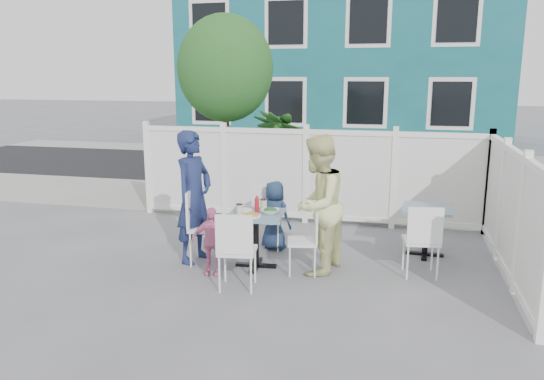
% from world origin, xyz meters
% --- Properties ---
extents(ground, '(80.00, 80.00, 0.00)m').
position_xyz_m(ground, '(0.00, 0.00, 0.00)').
color(ground, slate).
extents(near_sidewalk, '(24.00, 2.60, 0.01)m').
position_xyz_m(near_sidewalk, '(0.00, 3.80, 0.01)').
color(near_sidewalk, gray).
rests_on(near_sidewalk, ground).
extents(street, '(24.00, 5.00, 0.01)m').
position_xyz_m(street, '(0.00, 7.50, 0.00)').
color(street, black).
rests_on(street, ground).
extents(far_sidewalk, '(24.00, 1.60, 0.01)m').
position_xyz_m(far_sidewalk, '(0.00, 10.60, 0.01)').
color(far_sidewalk, gray).
rests_on(far_sidewalk, ground).
extents(building, '(11.00, 6.00, 6.00)m').
position_xyz_m(building, '(-0.50, 14.00, 3.00)').
color(building, '#145961').
rests_on(building, ground).
extents(fence_back, '(5.86, 0.08, 1.60)m').
position_xyz_m(fence_back, '(0.10, 2.40, 0.78)').
color(fence_back, white).
rests_on(fence_back, ground).
extents(fence_right, '(0.08, 3.66, 1.60)m').
position_xyz_m(fence_right, '(3.00, 0.60, 0.78)').
color(fence_right, white).
rests_on(fence_right, ground).
extents(tree, '(1.80, 1.62, 3.59)m').
position_xyz_m(tree, '(-1.60, 3.30, 2.59)').
color(tree, '#382316').
rests_on(tree, ground).
extents(utility_cabinet, '(0.76, 0.60, 1.28)m').
position_xyz_m(utility_cabinet, '(-2.96, 4.00, 0.64)').
color(utility_cabinet, gold).
rests_on(utility_cabinet, ground).
extents(potted_shrub_a, '(1.35, 1.35, 1.87)m').
position_xyz_m(potted_shrub_a, '(-0.48, 3.10, 0.93)').
color(potted_shrub_a, '#1A4F1C').
rests_on(potted_shrub_a, ground).
extents(potted_shrub_b, '(1.55, 1.41, 1.50)m').
position_xyz_m(potted_shrub_b, '(1.43, 3.00, 0.75)').
color(potted_shrub_b, '#1A4F1C').
rests_on(potted_shrub_b, ground).
extents(main_table, '(0.74, 0.74, 0.73)m').
position_xyz_m(main_table, '(-0.16, 0.13, 0.57)').
color(main_table, slate).
rests_on(main_table, ground).
extents(spare_table, '(0.70, 0.70, 0.70)m').
position_xyz_m(spare_table, '(2.03, 1.13, 0.54)').
color(spare_table, slate).
rests_on(spare_table, ground).
extents(chair_left, '(0.50, 0.51, 1.00)m').
position_xyz_m(chair_left, '(-0.92, 0.12, 0.58)').
color(chair_left, white).
rests_on(chair_left, ground).
extents(chair_right, '(0.44, 0.45, 0.85)m').
position_xyz_m(chair_right, '(0.54, 0.08, 0.50)').
color(chair_right, white).
rests_on(chair_right, ground).
extents(chair_back, '(0.49, 0.48, 0.89)m').
position_xyz_m(chair_back, '(-0.24, 0.96, 0.52)').
color(chair_back, white).
rests_on(chair_back, ground).
extents(chair_near, '(0.48, 0.47, 0.95)m').
position_xyz_m(chair_near, '(-0.17, -0.68, 0.55)').
color(chair_near, white).
rests_on(chair_near, ground).
extents(chair_spare, '(0.48, 0.47, 0.94)m').
position_xyz_m(chair_spare, '(1.95, 0.25, 0.54)').
color(chair_spare, white).
rests_on(chair_spare, ground).
extents(man, '(0.58, 0.74, 1.78)m').
position_xyz_m(man, '(-1.03, 0.18, 0.89)').
color(man, '#1A234D').
rests_on(man, ground).
extents(woman, '(0.86, 1.00, 1.77)m').
position_xyz_m(woman, '(0.65, 0.15, 0.88)').
color(woman, '#CED648').
rests_on(woman, ground).
extents(boy, '(0.57, 0.46, 1.01)m').
position_xyz_m(boy, '(-0.09, 0.91, 0.50)').
color(boy, navy).
rests_on(boy, ground).
extents(toddler, '(0.54, 0.28, 0.88)m').
position_xyz_m(toddler, '(-0.63, -0.25, 0.44)').
color(toddler, pink).
rests_on(toddler, ground).
extents(plate_main, '(0.25, 0.25, 0.02)m').
position_xyz_m(plate_main, '(-0.17, -0.03, 0.74)').
color(plate_main, white).
rests_on(plate_main, main_table).
extents(plate_side, '(0.21, 0.21, 0.01)m').
position_xyz_m(plate_side, '(-0.34, 0.23, 0.74)').
color(plate_side, white).
rests_on(plate_side, main_table).
extents(salad_bowl, '(0.23, 0.23, 0.06)m').
position_xyz_m(salad_bowl, '(0.03, 0.17, 0.76)').
color(salad_bowl, white).
rests_on(salad_bowl, main_table).
extents(coffee_cup_a, '(0.08, 0.08, 0.12)m').
position_xyz_m(coffee_cup_a, '(-0.36, 0.06, 0.79)').
color(coffee_cup_a, beige).
rests_on(coffee_cup_a, main_table).
extents(coffee_cup_b, '(0.09, 0.09, 0.13)m').
position_xyz_m(coffee_cup_b, '(-0.11, 0.35, 0.80)').
color(coffee_cup_b, beige).
rests_on(coffee_cup_b, main_table).
extents(ketchup_bottle, '(0.06, 0.06, 0.19)m').
position_xyz_m(ketchup_bottle, '(-0.16, 0.20, 0.82)').
color(ketchup_bottle, '#AA151F').
rests_on(ketchup_bottle, main_table).
extents(salt_shaker, '(0.03, 0.03, 0.07)m').
position_xyz_m(salt_shaker, '(-0.24, 0.38, 0.77)').
color(salt_shaker, white).
rests_on(salt_shaker, main_table).
extents(pepper_shaker, '(0.03, 0.03, 0.06)m').
position_xyz_m(pepper_shaker, '(-0.22, 0.40, 0.76)').
color(pepper_shaker, black).
rests_on(pepper_shaker, main_table).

